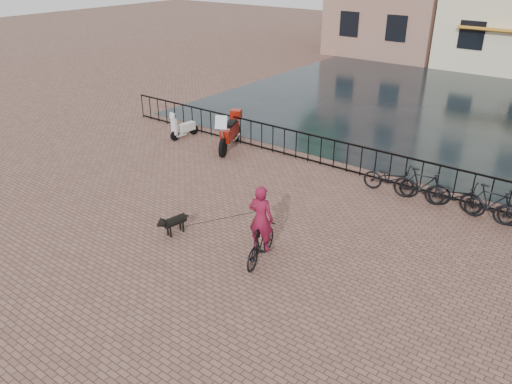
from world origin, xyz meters
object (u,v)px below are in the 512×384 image
Objects in this scene: motorcycle at (230,128)px; cyclist at (261,229)px; dog at (175,223)px; scooter at (184,123)px.

cyclist is at bearing -67.84° from motorcycle.
dog is at bearing -86.51° from motorcycle.
motorcycle is 2.22m from scooter.
dog is at bearing -6.11° from cyclist.
motorcycle reaches higher than scooter.
dog is 0.72× the size of scooter.
cyclist is 9.13m from scooter.
motorcycle is (-2.81, 5.61, 0.50)m from dog.
cyclist is 7.50m from motorcycle.
dog is 6.30m from motorcycle.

